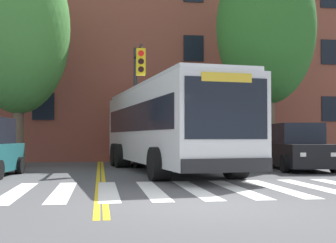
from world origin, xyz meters
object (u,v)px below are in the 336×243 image
at_px(city_bus, 166,125).
at_px(car_grey_behind_bus, 131,145).
at_px(street_tree_curbside_small, 19,30).
at_px(car_black_far_lane, 297,149).
at_px(street_tree_curbside_large, 266,28).
at_px(traffic_light_overhead, 138,85).

bearing_deg(city_bus, car_grey_behind_bus, 93.31).
bearing_deg(city_bus, street_tree_curbside_small, 151.15).
bearing_deg(car_black_far_lane, city_bus, -179.06).
distance_m(city_bus, street_tree_curbside_large, 6.98).
bearing_deg(car_black_far_lane, traffic_light_overhead, 167.56).
height_order(car_grey_behind_bus, traffic_light_overhead, traffic_light_overhead).
height_order(city_bus, car_grey_behind_bus, city_bus).
relative_size(car_black_far_lane, car_grey_behind_bus, 1.19).
height_order(city_bus, traffic_light_overhead, traffic_light_overhead).
height_order(city_bus, street_tree_curbside_small, street_tree_curbside_small).
bearing_deg(car_grey_behind_bus, city_bus, -86.69).
distance_m(street_tree_curbside_large, street_tree_curbside_small, 10.84).
xyz_separation_m(car_black_far_lane, traffic_light_overhead, (-6.23, 1.37, 2.61)).
bearing_deg(car_grey_behind_bus, street_tree_curbside_large, -56.94).
height_order(car_black_far_lane, street_tree_curbside_large, street_tree_curbside_large).
height_order(city_bus, car_black_far_lane, city_bus).
xyz_separation_m(car_grey_behind_bus, street_tree_curbside_small, (-5.34, -7.50, 5.12)).
relative_size(street_tree_curbside_large, street_tree_curbside_small, 1.01).
bearing_deg(traffic_light_overhead, street_tree_curbside_large, 9.11).
relative_size(car_grey_behind_bus, traffic_light_overhead, 0.79).
height_order(city_bus, street_tree_curbside_large, street_tree_curbside_large).
bearing_deg(street_tree_curbside_large, street_tree_curbside_small, 175.28).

